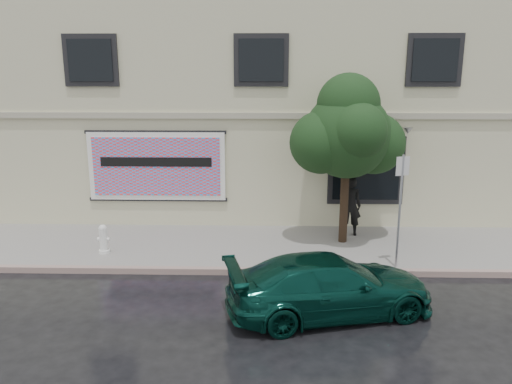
{
  "coord_description": "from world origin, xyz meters",
  "views": [
    {
      "loc": [
        0.22,
        -10.01,
        4.92
      ],
      "look_at": [
        -0.08,
        2.2,
        1.93
      ],
      "focal_mm": 35.0,
      "sensor_mm": 36.0,
      "label": 1
    }
  ],
  "objects_px": {
    "car": "(330,286)",
    "fire_hydrant": "(104,239)",
    "street_tree": "(347,136)",
    "pedestrian": "(350,206)"
  },
  "relations": [
    {
      "from": "car",
      "to": "fire_hydrant",
      "type": "distance_m",
      "value": 6.42
    },
    {
      "from": "car",
      "to": "street_tree",
      "type": "height_order",
      "value": "street_tree"
    },
    {
      "from": "fire_hydrant",
      "to": "street_tree",
      "type": "bearing_deg",
      "value": -13.2
    },
    {
      "from": "fire_hydrant",
      "to": "pedestrian",
      "type": "bearing_deg",
      "value": -8.55
    },
    {
      "from": "street_tree",
      "to": "fire_hydrant",
      "type": "bearing_deg",
      "value": -170.74
    },
    {
      "from": "pedestrian",
      "to": "fire_hydrant",
      "type": "height_order",
      "value": "pedestrian"
    },
    {
      "from": "street_tree",
      "to": "fire_hydrant",
      "type": "xyz_separation_m",
      "value": [
        -6.53,
        -1.06,
        -2.66
      ]
    },
    {
      "from": "street_tree",
      "to": "car",
      "type": "bearing_deg",
      "value": -101.89
    },
    {
      "from": "car",
      "to": "fire_hydrant",
      "type": "relative_size",
      "value": 5.47
    },
    {
      "from": "car",
      "to": "pedestrian",
      "type": "bearing_deg",
      "value": -27.62
    }
  ]
}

